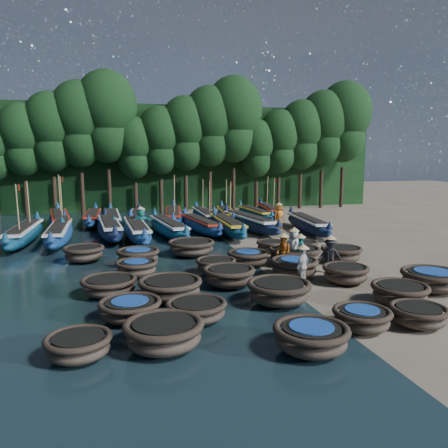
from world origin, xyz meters
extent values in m
plane|color=#7C705A|center=(0.00, 0.00, 0.00)|extent=(120.00, 120.00, 0.00)
cube|color=black|center=(0.00, 23.50, 5.00)|extent=(40.00, 3.00, 10.00)
ellipsoid|color=#4D3D30|center=(-7.58, -9.05, 0.29)|extent=(2.05, 2.05, 0.58)
torus|color=#372B20|center=(-7.58, -9.05, 0.57)|extent=(1.74, 1.74, 0.18)
cylinder|color=black|center=(-7.58, -9.05, 0.60)|extent=(1.31, 1.31, 0.05)
ellipsoid|color=#4D3D30|center=(-5.39, -9.04, 0.36)|extent=(2.49, 2.49, 0.73)
torus|color=#372B20|center=(-5.39, -9.04, 0.70)|extent=(2.20, 2.20, 0.22)
cylinder|color=black|center=(-5.39, -9.04, 0.75)|extent=(1.66, 1.66, 0.07)
ellipsoid|color=#4D3D30|center=(-1.62, -10.19, 0.34)|extent=(2.42, 2.42, 0.67)
torus|color=#372B20|center=(-1.62, -10.19, 0.65)|extent=(2.06, 2.06, 0.20)
cylinder|color=black|center=(-1.62, -10.19, 0.69)|extent=(1.56, 1.56, 0.06)
cylinder|color=#1B4699|center=(-1.62, -10.19, 0.73)|extent=(1.20, 1.20, 0.04)
ellipsoid|color=#4D3D30|center=(0.53, -9.17, 0.29)|extent=(2.02, 2.02, 0.59)
torus|color=#372B20|center=(0.53, -9.17, 0.57)|extent=(1.78, 1.78, 0.18)
cylinder|color=black|center=(0.53, -9.17, 0.61)|extent=(1.34, 1.34, 0.05)
cylinder|color=#1B4699|center=(0.53, -9.17, 0.64)|extent=(1.03, 1.03, 0.04)
ellipsoid|color=#4D3D30|center=(2.37, -9.34, 0.29)|extent=(1.99, 1.99, 0.58)
torus|color=#372B20|center=(2.37, -9.34, 0.56)|extent=(1.76, 1.76, 0.18)
cylinder|color=black|center=(2.37, -9.34, 0.60)|extent=(1.33, 1.33, 0.05)
ellipsoid|color=#4D3D30|center=(-6.17, -6.63, 0.30)|extent=(2.04, 2.04, 0.60)
torus|color=#372B20|center=(-6.17, -6.63, 0.58)|extent=(2.02, 2.02, 0.18)
cylinder|color=black|center=(-6.17, -6.63, 0.61)|extent=(1.54, 1.54, 0.05)
cylinder|color=#1B4699|center=(-6.17, -6.63, 0.65)|extent=(1.18, 1.18, 0.04)
ellipsoid|color=#4D3D30|center=(-4.15, -7.23, 0.30)|extent=(2.27, 2.27, 0.59)
torus|color=#372B20|center=(-4.15, -7.23, 0.57)|extent=(1.95, 1.95, 0.18)
cylinder|color=black|center=(-4.15, -7.23, 0.61)|extent=(1.49, 1.49, 0.05)
ellipsoid|color=#4D3D30|center=(-1.03, -6.38, 0.37)|extent=(2.47, 2.47, 0.75)
torus|color=#372B20|center=(-1.03, -6.38, 0.72)|extent=(2.29, 2.29, 0.23)
cylinder|color=black|center=(-1.03, -6.38, 0.77)|extent=(1.73, 1.73, 0.07)
ellipsoid|color=#4D3D30|center=(3.05, -7.51, 0.34)|extent=(2.13, 2.13, 0.68)
torus|color=#372B20|center=(3.05, -7.51, 0.66)|extent=(2.00, 2.00, 0.21)
cylinder|color=black|center=(3.05, -7.51, 0.70)|extent=(1.51, 1.51, 0.06)
ellipsoid|color=#4D3D30|center=(5.31, -6.40, 0.36)|extent=(2.57, 2.57, 0.72)
torus|color=#372B20|center=(5.31, -6.40, 0.69)|extent=(2.38, 2.38, 0.22)
cylinder|color=black|center=(5.31, -6.40, 0.74)|extent=(1.82, 1.82, 0.07)
cylinder|color=#1B4699|center=(5.31, -6.40, 0.78)|extent=(1.40, 1.40, 0.04)
ellipsoid|color=#4D3D30|center=(-6.83, -3.86, 0.31)|extent=(2.35, 2.35, 0.61)
torus|color=#372B20|center=(-6.83, -3.86, 0.59)|extent=(2.09, 2.09, 0.19)
cylinder|color=black|center=(-6.83, -3.86, 0.63)|extent=(1.60, 1.60, 0.06)
ellipsoid|color=#4D3D30|center=(-4.67, -4.90, 0.34)|extent=(2.19, 2.19, 0.69)
torus|color=#372B20|center=(-4.67, -4.90, 0.67)|extent=(2.33, 2.33, 0.21)
cylinder|color=black|center=(-4.67, -4.90, 0.71)|extent=(1.78, 1.78, 0.06)
ellipsoid|color=#4D3D30|center=(-2.18, -3.89, 0.35)|extent=(2.25, 2.25, 0.70)
torus|color=#372B20|center=(-2.18, -3.89, 0.68)|extent=(2.11, 2.11, 0.21)
cylinder|color=black|center=(-2.18, -3.89, 0.72)|extent=(1.59, 1.59, 0.06)
ellipsoid|color=#4D3D30|center=(0.89, -3.32, 0.37)|extent=(2.39, 2.39, 0.74)
torus|color=#372B20|center=(0.89, -3.32, 0.72)|extent=(2.07, 2.07, 0.22)
cylinder|color=black|center=(0.89, -3.32, 0.76)|extent=(1.55, 1.55, 0.07)
cylinder|color=#1B4699|center=(0.89, -3.32, 0.81)|extent=(1.19, 1.19, 0.04)
ellipsoid|color=#4D3D30|center=(2.57, -4.65, 0.33)|extent=(2.28, 2.28, 0.67)
torus|color=#372B20|center=(2.57, -4.65, 0.65)|extent=(1.90, 1.90, 0.20)
cylinder|color=black|center=(2.57, -4.65, 0.69)|extent=(1.42, 1.42, 0.06)
ellipsoid|color=#4D3D30|center=(-5.68, -1.51, 0.32)|extent=(2.05, 2.05, 0.63)
torus|color=#372B20|center=(-5.68, -1.51, 0.61)|extent=(1.83, 1.83, 0.19)
cylinder|color=black|center=(-5.68, -1.51, 0.65)|extent=(1.37, 1.37, 0.06)
cylinder|color=#1B4699|center=(-5.68, -1.51, 0.69)|extent=(1.06, 1.06, 0.04)
ellipsoid|color=#4D3D30|center=(-2.23, -1.86, 0.30)|extent=(1.94, 1.94, 0.60)
torus|color=#372B20|center=(-2.23, -1.86, 0.59)|extent=(1.81, 1.81, 0.18)
cylinder|color=black|center=(-2.23, -1.86, 0.62)|extent=(1.36, 1.36, 0.05)
ellipsoid|color=#4D3D30|center=(-0.47, -1.00, 0.33)|extent=(2.02, 2.02, 0.66)
torus|color=#372B20|center=(-0.47, -1.00, 0.64)|extent=(1.98, 1.98, 0.20)
cylinder|color=black|center=(-0.47, -1.00, 0.68)|extent=(1.49, 1.49, 0.06)
cylinder|color=#1B4699|center=(-0.47, -1.00, 0.72)|extent=(1.15, 1.15, 0.04)
ellipsoid|color=#4D3D30|center=(1.88, -1.08, 0.37)|extent=(2.98, 2.98, 0.74)
torus|color=#372B20|center=(1.88, -1.08, 0.71)|extent=(2.54, 2.54, 0.22)
cylinder|color=black|center=(1.88, -1.08, 0.76)|extent=(1.94, 1.94, 0.07)
ellipsoid|color=#4D3D30|center=(4.25, -1.32, 0.34)|extent=(2.24, 2.24, 0.69)
torus|color=#372B20|center=(4.25, -1.32, 0.67)|extent=(2.03, 2.03, 0.21)
cylinder|color=black|center=(4.25, -1.32, 0.71)|extent=(1.53, 1.53, 0.06)
ellipsoid|color=#4D3D30|center=(-8.05, 1.88, 0.35)|extent=(2.19, 2.19, 0.70)
torus|color=#372B20|center=(-8.05, 1.88, 0.68)|extent=(1.99, 1.99, 0.21)
cylinder|color=black|center=(-8.05, 1.88, 0.72)|extent=(1.49, 1.49, 0.06)
ellipsoid|color=#4D3D30|center=(-5.49, 0.50, 0.35)|extent=(2.10, 2.10, 0.71)
torus|color=#372B20|center=(-5.49, 0.50, 0.69)|extent=(2.06, 2.06, 0.21)
cylinder|color=black|center=(-5.49, 0.50, 0.73)|extent=(1.55, 1.55, 0.06)
cylinder|color=#1B4699|center=(-5.49, 0.50, 0.77)|extent=(1.19, 1.19, 0.04)
ellipsoid|color=#4D3D30|center=(-2.66, 1.94, 0.36)|extent=(2.70, 2.70, 0.72)
torus|color=#372B20|center=(-2.66, 1.94, 0.70)|extent=(2.46, 2.46, 0.22)
cylinder|color=black|center=(-2.66, 1.94, 0.74)|extent=(1.88, 1.88, 0.07)
ellipsoid|color=#4D3D30|center=(1.66, 1.64, 0.28)|extent=(1.67, 1.67, 0.57)
torus|color=#372B20|center=(1.66, 1.64, 0.55)|extent=(1.59, 1.59, 0.17)
cylinder|color=black|center=(1.66, 1.64, 0.58)|extent=(1.19, 1.19, 0.05)
ellipsoid|color=#4D3D30|center=(3.23, 0.99, 0.29)|extent=(1.93, 1.93, 0.59)
torus|color=#372B20|center=(3.23, 0.99, 0.57)|extent=(1.68, 1.68, 0.18)
cylinder|color=black|center=(3.23, 0.99, 0.60)|extent=(1.26, 1.26, 0.05)
ellipsoid|color=navy|center=(-11.79, 7.70, 0.52)|extent=(1.80, 8.40, 1.04)
cone|color=navy|center=(-11.64, 11.77, 1.20)|extent=(0.46, 0.46, 0.63)
cone|color=navy|center=(-11.94, 3.63, 1.15)|extent=(0.46, 0.46, 0.52)
cube|color=silver|center=(-11.79, 7.70, 0.96)|extent=(1.33, 6.51, 0.13)
cube|color=black|center=(-11.79, 7.70, 1.04)|extent=(1.02, 5.66, 0.10)
cylinder|color=#997F4C|center=(-11.64, 8.95, 2.19)|extent=(0.07, 0.25, 2.92)
cylinder|color=#997F4C|center=(-11.74, 6.13, 2.19)|extent=(0.07, 0.25, 2.92)
plane|color=red|center=(-11.58, 6.12, 3.47)|extent=(0.00, 0.37, 0.37)
ellipsoid|color=navy|center=(-9.79, 7.43, 0.51)|extent=(1.54, 8.23, 1.03)
cone|color=navy|center=(-9.82, 11.44, 1.18)|extent=(0.45, 0.45, 0.62)
cone|color=navy|center=(-9.76, 3.42, 1.13)|extent=(0.45, 0.45, 0.51)
cube|color=silver|center=(-9.79, 7.43, 0.95)|extent=(1.13, 6.38, 0.12)
cube|color=black|center=(-9.79, 7.43, 1.03)|extent=(0.85, 5.56, 0.10)
ellipsoid|color=#0E1C36|center=(-6.81, 8.64, 0.53)|extent=(2.15, 8.50, 1.05)
cone|color=#0E1C36|center=(-7.12, 12.73, 1.21)|extent=(0.46, 0.46, 0.63)
cone|color=#0E1C36|center=(-6.50, 4.55, 1.16)|extent=(0.46, 0.46, 0.53)
cube|color=silver|center=(-6.81, 8.64, 0.97)|extent=(1.60, 6.58, 0.13)
cube|color=black|center=(-6.81, 8.64, 1.05)|extent=(1.25, 5.72, 0.11)
ellipsoid|color=navy|center=(-5.17, 7.28, 0.52)|extent=(1.90, 8.40, 1.04)
cone|color=navy|center=(-5.36, 11.34, 1.20)|extent=(0.46, 0.46, 0.63)
cone|color=navy|center=(-4.97, 3.22, 1.15)|extent=(0.46, 0.46, 0.52)
cube|color=silver|center=(-5.17, 7.28, 0.96)|extent=(1.40, 6.51, 0.13)
cube|color=black|center=(-5.17, 7.28, 1.04)|extent=(1.08, 5.66, 0.10)
ellipsoid|color=navy|center=(-3.09, 7.90, 0.51)|extent=(2.52, 8.29, 1.02)
cone|color=navy|center=(-3.61, 11.85, 1.17)|extent=(0.45, 0.45, 0.61)
cone|color=navy|center=(-2.58, 3.95, 1.12)|extent=(0.45, 0.45, 0.51)
cube|color=silver|center=(-3.09, 7.90, 0.94)|extent=(1.88, 6.42, 0.12)
cube|color=black|center=(-3.09, 7.90, 1.02)|extent=(1.50, 5.57, 0.10)
ellipsoid|color=navy|center=(-0.78, 8.81, 0.47)|extent=(2.33, 7.69, 0.95)
cone|color=navy|center=(-1.26, 12.47, 1.09)|extent=(0.42, 0.42, 0.57)
cone|color=navy|center=(-0.31, 5.14, 1.04)|extent=(0.42, 0.42, 0.47)
cube|color=#A72314|center=(-0.78, 8.81, 0.87)|extent=(1.74, 5.95, 0.11)
cube|color=black|center=(-0.78, 8.81, 0.95)|extent=(1.39, 5.17, 0.09)
ellipsoid|color=navy|center=(0.81, 7.73, 0.51)|extent=(1.61, 8.25, 1.03)
cone|color=navy|center=(0.88, 11.74, 1.18)|extent=(0.45, 0.45, 0.62)
cone|color=navy|center=(0.75, 3.72, 1.13)|extent=(0.45, 0.45, 0.51)
cube|color=gold|center=(0.81, 7.73, 0.95)|extent=(1.18, 6.39, 0.12)
cube|color=black|center=(0.81, 7.73, 1.03)|extent=(0.89, 5.56, 0.10)
ellipsoid|color=#0E1C36|center=(2.66, 8.60, 0.53)|extent=(2.72, 8.68, 1.07)
cone|color=#0E1C36|center=(2.08, 12.72, 1.23)|extent=(0.47, 0.47, 0.64)
cone|color=#0E1C36|center=(3.24, 4.47, 1.17)|extent=(0.47, 0.47, 0.53)
cube|color=silver|center=(2.66, 8.60, 0.98)|extent=(2.04, 6.71, 0.13)
cube|color=black|center=(2.66, 8.60, 1.07)|extent=(1.63, 5.83, 0.11)
ellipsoid|color=#0E1C36|center=(6.37, 7.04, 0.50)|extent=(2.33, 8.18, 1.01)
cone|color=#0E1C36|center=(6.81, 10.95, 1.16)|extent=(0.44, 0.44, 0.60)
cone|color=#0E1C36|center=(5.94, 3.13, 1.11)|extent=(0.44, 0.44, 0.50)
cube|color=silver|center=(6.37, 7.04, 0.93)|extent=(1.74, 6.33, 0.12)
cube|color=black|center=(6.37, 7.04, 1.01)|extent=(1.38, 5.50, 0.10)
ellipsoid|color=navy|center=(-10.30, 12.93, 0.55)|extent=(2.79, 8.89, 1.09)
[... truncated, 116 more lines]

